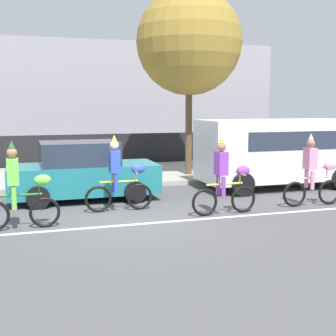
% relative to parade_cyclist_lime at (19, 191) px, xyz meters
% --- Properties ---
extents(ground_plane, '(80.00, 80.00, 0.00)m').
position_rel_parade_cyclist_lime_xyz_m(ground_plane, '(2.55, 0.15, -0.84)').
color(ground_plane, '#4C4C4F').
extents(road_centre_line, '(36.00, 0.14, 0.01)m').
position_rel_parade_cyclist_lime_xyz_m(road_centre_line, '(2.55, -0.35, -0.84)').
color(road_centre_line, beige).
rests_on(road_centre_line, ground).
extents(sidewalk_curb, '(60.00, 5.00, 0.15)m').
position_rel_parade_cyclist_lime_xyz_m(sidewalk_curb, '(2.55, 6.65, -0.77)').
color(sidewalk_curb, '#9E9B93').
rests_on(sidewalk_curb, ground).
extents(fence_line, '(40.00, 0.08, 1.40)m').
position_rel_parade_cyclist_lime_xyz_m(fence_line, '(2.55, 9.55, -0.14)').
color(fence_line, black).
rests_on(fence_line, ground).
extents(building_backdrop, '(28.00, 8.00, 5.96)m').
position_rel_parade_cyclist_lime_xyz_m(building_backdrop, '(-0.02, 18.15, 2.14)').
color(building_backdrop, '#99939E').
rests_on(building_backdrop, ground).
extents(parade_cyclist_lime, '(1.72, 0.50, 1.92)m').
position_rel_parade_cyclist_lime_xyz_m(parade_cyclist_lime, '(0.00, 0.00, 0.00)').
color(parade_cyclist_lime, black).
rests_on(parade_cyclist_lime, ground).
extents(parade_cyclist_cobalt, '(1.72, 0.50, 1.92)m').
position_rel_parade_cyclist_lime_xyz_m(parade_cyclist_cobalt, '(2.39, 1.08, 0.00)').
color(parade_cyclist_cobalt, black).
rests_on(parade_cyclist_cobalt, ground).
extents(parade_cyclist_purple, '(1.72, 0.50, 1.92)m').
position_rel_parade_cyclist_lime_xyz_m(parade_cyclist_purple, '(4.76, -0.04, 0.00)').
color(parade_cyclist_purple, black).
rests_on(parade_cyclist_purple, ground).
extents(parade_cyclist_pink, '(1.72, 0.50, 1.92)m').
position_rel_parade_cyclist_lime_xyz_m(parade_cyclist_pink, '(7.38, 0.15, 0.00)').
color(parade_cyclist_pink, black).
rests_on(parade_cyclist_pink, ground).
extents(parked_van_white, '(5.00, 2.22, 2.18)m').
position_rel_parade_cyclist_lime_xyz_m(parked_van_white, '(7.97, 2.85, 0.44)').
color(parked_van_white, white).
rests_on(parked_van_white, ground).
extents(parked_car_teal, '(4.10, 1.92, 1.64)m').
position_rel_parade_cyclist_lime_xyz_m(parked_car_teal, '(1.68, 2.76, -0.06)').
color(parked_car_teal, '#1E727A').
rests_on(parked_car_teal, ground).
extents(street_tree_near_lamp, '(3.71, 3.71, 6.53)m').
position_rel_parade_cyclist_lime_xyz_m(street_tree_near_lamp, '(5.85, 5.53, 3.97)').
color(street_tree_near_lamp, brown).
rests_on(street_tree_near_lamp, sidewalk_curb).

